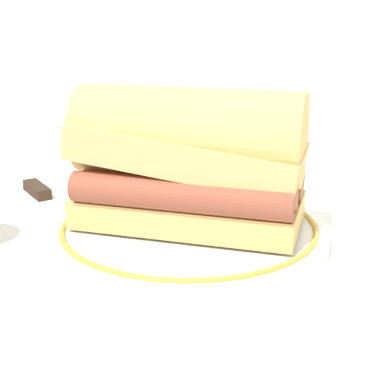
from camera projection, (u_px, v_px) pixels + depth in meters
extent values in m
plane|color=silver|center=(173.00, 246.00, 0.52)|extent=(1.50, 1.50, 0.00)
cylinder|color=white|center=(192.00, 232.00, 0.53)|extent=(0.26, 0.26, 0.01)
torus|color=#B29333|center=(192.00, 226.00, 0.53)|extent=(0.24, 0.24, 0.01)
cube|color=#DDAD62|center=(192.00, 210.00, 0.53)|extent=(0.22, 0.16, 0.03)
cylinder|color=brown|center=(178.00, 195.00, 0.48)|extent=(0.19, 0.09, 0.03)
cylinder|color=brown|center=(188.00, 186.00, 0.51)|extent=(0.19, 0.09, 0.03)
cylinder|color=brown|center=(196.00, 178.00, 0.53)|extent=(0.19, 0.09, 0.03)
cylinder|color=brown|center=(204.00, 170.00, 0.56)|extent=(0.19, 0.09, 0.03)
cube|color=tan|center=(192.00, 151.00, 0.51)|extent=(0.22, 0.16, 0.05)
cylinder|color=#DCAC61|center=(192.00, 134.00, 0.50)|extent=(0.22, 0.14, 0.08)
cube|color=silver|center=(18.00, 177.00, 0.72)|extent=(0.09, 0.05, 0.01)
cube|color=black|center=(37.00, 189.00, 0.66)|extent=(0.06, 0.04, 0.01)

